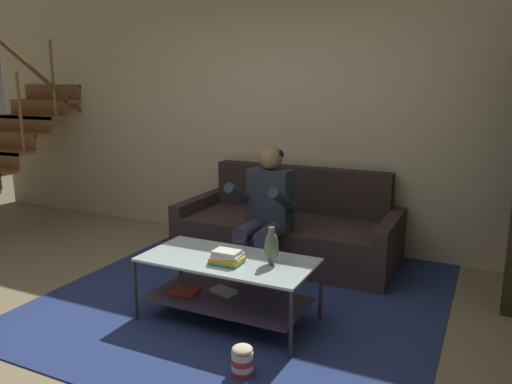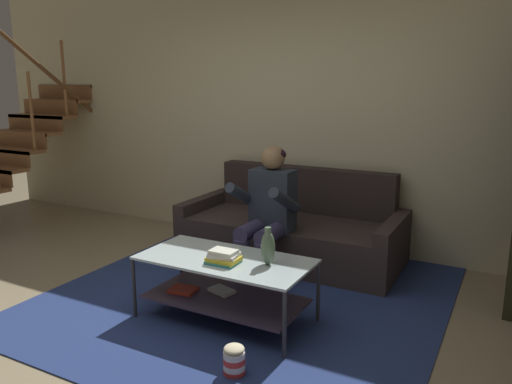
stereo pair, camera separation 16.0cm
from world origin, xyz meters
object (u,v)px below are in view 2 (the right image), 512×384
couch (292,231)px  popcorn_tub (234,360)px  vase (268,247)px  book_stack (224,257)px  person_seated_center (267,208)px  coffee_table (224,279)px

couch → popcorn_tub: size_ratio=11.10×
vase → couch: bearing=107.3°
vase → book_stack: 0.32m
popcorn_tub → couch: bearing=104.6°
person_seated_center → couch: bearing=90.0°
couch → person_seated_center: person_seated_center is taller
vase → popcorn_tub: size_ratio=1.41×
person_seated_center → vase: size_ratio=4.36×
couch → coffee_table: couch is taller
person_seated_center → book_stack: person_seated_center is taller
coffee_table → book_stack: 0.23m
person_seated_center → book_stack: size_ratio=5.30×
popcorn_tub → coffee_table: bearing=126.3°
coffee_table → vase: (0.34, 0.03, 0.28)m
person_seated_center → popcorn_tub: bearing=-70.3°
book_stack → popcorn_tub: book_stack is taller
couch → popcorn_tub: bearing=-75.4°
book_stack → person_seated_center: bearing=99.0°
couch → vase: bearing=-72.7°
book_stack → popcorn_tub: bearing=-53.0°
vase → book_stack: (-0.29, -0.12, -0.08)m
coffee_table → popcorn_tub: size_ratio=6.53×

